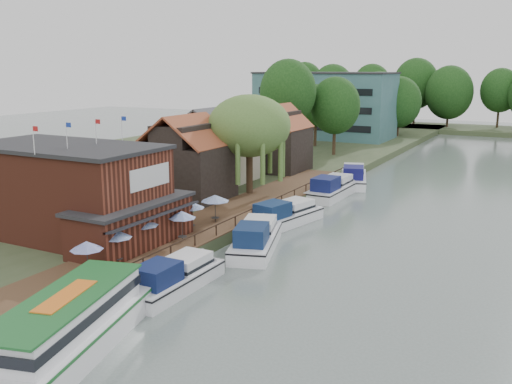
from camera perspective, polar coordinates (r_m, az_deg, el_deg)
The scene contains 29 objects.
ground at distance 39.80m, azimuth -0.49°, elevation -8.38°, with size 260.00×260.00×0.00m, color #576560.
land_bank at distance 83.97m, azimuth -7.12°, elevation 2.94°, with size 50.00×140.00×1.00m, color #384728.
quay_deck at distance 51.55m, azimuth -3.01°, elevation -2.31°, with size 6.00×50.00×0.10m, color #47301E.
quay_rail at distance 50.57m, azimuth -0.10°, elevation -2.06°, with size 0.20×49.00×1.00m, color black, non-canonical shape.
pub at distance 45.86m, azimuth -16.68°, elevation -0.05°, with size 20.00×11.00×7.30m, color maroon, non-canonical shape.
hotel_block at distance 110.36m, azimuth 6.89°, elevation 8.66°, with size 25.40×12.40×12.30m, color #38666B, non-canonical shape.
cottage_a at distance 57.73m, azimuth -6.98°, elevation 3.45°, with size 8.60×7.60×8.50m, color black, non-canonical shape.
cottage_b at distance 67.62m, azimuth -4.22°, elevation 4.81°, with size 9.60×8.60×8.50m, color beige, non-canonical shape.
cottage_c at distance 73.52m, azimuth 2.19°, elevation 5.44°, with size 7.60×7.60×8.50m, color black, non-canonical shape.
willow at distance 59.45m, azimuth -0.67°, elevation 4.74°, with size 8.60×8.60×10.43m, color #476B2D, non-canonical shape.
umbrella_0 at distance 37.58m, azimuth -16.51°, elevation -6.47°, with size 2.09×2.09×2.38m, color #1C299A, non-canonical shape.
umbrella_1 at distance 39.59m, azimuth -13.73°, elevation -5.35°, with size 2.10×2.10×2.38m, color #1B4499, non-canonical shape.
umbrella_2 at distance 42.13m, azimuth -11.21°, elevation -4.16°, with size 2.28×2.28×2.38m, color #1B4796, non-canonical shape.
umbrella_3 at distance 43.73m, azimuth -7.40°, elevation -3.41°, with size 2.15×2.15×2.38m, color #1C409C, non-canonical shape.
umbrella_4 at distance 46.74m, azimuth -6.56°, elevation -2.35°, with size 2.32×2.32×2.38m, color #1B4095, non-canonical shape.
umbrella_5 at distance 48.89m, azimuth -4.11°, elevation -1.65°, with size 2.45×2.45×2.38m, color #1A4290, non-canonical shape.
cruiser_0 at distance 37.38m, azimuth -8.16°, elevation -8.04°, with size 3.07×9.51×2.29m, color silver, non-canonical shape.
cruiser_1 at distance 44.89m, azimuth 0.00°, elevation -4.27°, with size 3.31×10.24×2.50m, color white, non-canonical shape.
cruiser_2 at distance 52.04m, azimuth 2.93°, elevation -2.01°, with size 3.19×9.88×2.39m, color white, non-canonical shape.
cruiser_3 at distance 63.73m, azimuth 7.64°, elevation 0.64°, with size 3.38×10.44×2.55m, color white, non-canonical shape.
cruiser_4 at distance 70.93m, azimuth 9.72°, elevation 1.77°, with size 3.40×10.51×2.57m, color white, non-canonical shape.
tour_boat at distance 30.07m, azimuth -19.03°, elevation -12.96°, with size 4.05×14.40×3.14m, color silver, non-canonical shape.
swan at distance 32.73m, azimuth -18.16°, elevation -13.37°, with size 0.44×0.44×0.44m, color white.
bank_tree_0 at distance 84.22m, azimuth 3.21°, elevation 8.30°, with size 8.25×8.25×14.35m, color #143811, non-canonical shape.
bank_tree_1 at distance 87.75m, azimuth 7.88°, elevation 7.54°, with size 7.53×7.53×11.81m, color #143811, non-canonical shape.
bank_tree_2 at distance 97.66m, azimuth 5.98°, elevation 7.65°, with size 6.20×6.20×10.39m, color #143811, non-canonical shape.
bank_tree_3 at distance 115.21m, azimuth 14.08°, elevation 8.32°, with size 8.58×8.58×11.47m, color #143811, non-canonical shape.
bank_tree_4 at distance 124.40m, azimuth 11.41°, elevation 8.57°, with size 7.56×7.56×10.83m, color #143811, non-canonical shape.
bank_tree_5 at distance 133.24m, azimuth 12.21°, elevation 9.10°, with size 8.55×8.55×12.36m, color #143811, non-canonical shape.
Camera 1 is at (17.77, -32.71, 14.08)m, focal length 40.00 mm.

